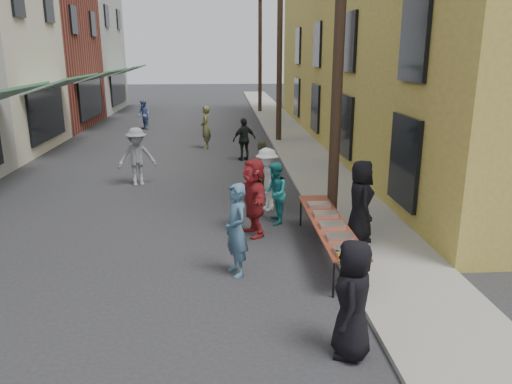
{
  "coord_description": "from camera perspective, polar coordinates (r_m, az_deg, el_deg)",
  "views": [
    {
      "loc": [
        1.62,
        -8.67,
        4.18
      ],
      "look_at": [
        2.3,
        1.52,
        1.3
      ],
      "focal_mm": 35.0,
      "sensor_mm": 36.0,
      "label": 1
    }
  ],
  "objects": [
    {
      "name": "catering_tray_foil_b",
      "position": [
        9.62,
        9.56,
        -5.13
      ],
      "size": [
        0.5,
        0.33,
        0.08
      ],
      "primitive_type": "cube",
      "color": "#B2B2B7",
      "rests_on": "serving_table"
    },
    {
      "name": "utility_pole_mid",
      "position": [
        23.83,
        2.72,
        16.5
      ],
      "size": [
        0.26,
        0.26,
        9.0
      ],
      "primitive_type": "cylinder",
      "color": "#2D2116",
      "rests_on": "ground"
    },
    {
      "name": "guest_front_e",
      "position": [
        14.66,
        0.69,
        2.62
      ],
      "size": [
        0.48,
        1.02,
        1.7
      ],
      "primitive_type": "imported",
      "rotation": [
        0.0,
        0.0,
        -1.51
      ],
      "color": "#4C5631",
      "rests_on": "ground"
    },
    {
      "name": "condiment_jar_c",
      "position": [
        8.89,
        9.26,
        -6.89
      ],
      "size": [
        0.07,
        0.07,
        0.08
      ],
      "primitive_type": "cylinder",
      "color": "#A57F26",
      "rests_on": "serving_table"
    },
    {
      "name": "catering_tray_buns_end",
      "position": [
        11.56,
        7.21,
        -1.44
      ],
      "size": [
        0.5,
        0.33,
        0.08
      ],
      "primitive_type": "cube",
      "color": "tan",
      "rests_on": "serving_table"
    },
    {
      "name": "condiment_jar_a",
      "position": [
        8.71,
        9.56,
        -7.39
      ],
      "size": [
        0.07,
        0.07,
        0.08
      ],
      "primitive_type": "cylinder",
      "color": "#A57F26",
      "rests_on": "serving_table"
    },
    {
      "name": "catering_tray_buns",
      "position": [
        10.26,
        8.67,
        -3.75
      ],
      "size": [
        0.5,
        0.33,
        0.08
      ],
      "primitive_type": "cube",
      "color": "tan",
      "rests_on": "serving_table"
    },
    {
      "name": "guest_front_b",
      "position": [
        9.52,
        -2.28,
        -4.35
      ],
      "size": [
        0.64,
        0.78,
        1.82
      ],
      "primitive_type": "imported",
      "rotation": [
        0.0,
        0.0,
        -1.21
      ],
      "color": "#41657F",
      "rests_on": "ground"
    },
    {
      "name": "serving_table",
      "position": [
        10.56,
        8.31,
        -3.6
      ],
      "size": [
        0.7,
        4.0,
        0.75
      ],
      "color": "maroon",
      "rests_on": "ground"
    },
    {
      "name": "guest_front_a",
      "position": [
        7.2,
        11.02,
        -11.95
      ],
      "size": [
        0.79,
        0.98,
        1.74
      ],
      "primitive_type": "imported",
      "rotation": [
        0.0,
        0.0,
        -1.89
      ],
      "color": "black",
      "rests_on": "ground"
    },
    {
      "name": "passerby_left",
      "position": [
        16.46,
        -13.45,
        3.94
      ],
      "size": [
        1.36,
        1.02,
        1.87
      ],
      "primitive_type": "imported",
      "rotation": [
        0.0,
        0.0,
        0.29
      ],
      "color": "gray",
      "rests_on": "ground"
    },
    {
      "name": "catering_tray_sausage",
      "position": [
        9.03,
        10.49,
        -6.58
      ],
      "size": [
        0.5,
        0.33,
        0.08
      ],
      "primitive_type": "cube",
      "color": "maroon",
      "rests_on": "serving_table"
    },
    {
      "name": "server",
      "position": [
        11.23,
        11.85,
        -1.0
      ],
      "size": [
        0.59,
        0.9,
        1.82
      ],
      "primitive_type": "imported",
      "rotation": [
        0.0,
        0.0,
        1.58
      ],
      "color": "black",
      "rests_on": "sidewalk"
    },
    {
      "name": "guest_front_c",
      "position": [
        12.42,
        2.15,
        -0.16
      ],
      "size": [
        0.6,
        0.77,
        1.56
      ],
      "primitive_type": "imported",
      "rotation": [
        0.0,
        0.0,
        -1.59
      ],
      "color": "teal",
      "rests_on": "ground"
    },
    {
      "name": "utility_pole_far",
      "position": [
        35.78,
        0.47,
        16.26
      ],
      "size": [
        0.26,
        0.26,
        9.0
      ],
      "primitive_type": "cylinder",
      "color": "#2D2116",
      "rests_on": "ground"
    },
    {
      "name": "passerby_right",
      "position": [
        22.43,
        -5.78,
        7.37
      ],
      "size": [
        0.45,
        0.69,
        1.89
      ],
      "primitive_type": "imported",
      "rotation": [
        0.0,
        0.0,
        4.71
      ],
      "color": "brown",
      "rests_on": "ground"
    },
    {
      "name": "guest_queue_back",
      "position": [
        11.59,
        -0.29,
        -0.58
      ],
      "size": [
        1.02,
        1.79,
        1.84
      ],
      "primitive_type": "imported",
      "rotation": [
        0.0,
        0.0,
        -1.27
      ],
      "color": "maroon",
      "rests_on": "ground"
    },
    {
      "name": "passerby_mid",
      "position": [
        19.8,
        -1.34,
        6.03
      ],
      "size": [
        1.07,
        0.79,
        1.68
      ],
      "primitive_type": "imported",
      "rotation": [
        0.0,
        0.0,
        3.58
      ],
      "color": "black",
      "rests_on": "ground"
    },
    {
      "name": "catering_tray_foil_d",
      "position": [
        10.9,
        7.89,
        -2.53
      ],
      "size": [
        0.5,
        0.33,
        0.08
      ],
      "primitive_type": "cube",
      "color": "#B2B2B7",
      "rests_on": "serving_table"
    },
    {
      "name": "utility_pole_near",
      "position": [
        11.98,
        9.5,
        17.07
      ],
      "size": [
        0.26,
        0.26,
        9.0
      ],
      "primitive_type": "cylinder",
      "color": "#2D2116",
      "rests_on": "ground"
    },
    {
      "name": "sidewalk",
      "position": [
        24.27,
        4.24,
        5.9
      ],
      "size": [
        2.2,
        60.0,
        0.1
      ],
      "primitive_type": "cube",
      "color": "gray",
      "rests_on": "ground"
    },
    {
      "name": "building_ochre",
      "position": [
        24.59,
        19.7,
        16.78
      ],
      "size": [
        10.0,
        28.0,
        10.0
      ],
      "primitive_type": "cube",
      "color": "#A28D3A",
      "rests_on": "ground"
    },
    {
      "name": "passerby_far",
      "position": [
        28.55,
        -12.71,
        8.62
      ],
      "size": [
        0.98,
        1.02,
        1.66
      ],
      "primitive_type": "imported",
      "rotation": [
        0.0,
        0.0,
        5.34
      ],
      "color": "#556BA5",
      "rests_on": "ground"
    },
    {
      "name": "guest_front_d",
      "position": [
        13.44,
        1.28,
        1.44
      ],
      "size": [
        1.04,
        1.28,
        1.72
      ],
      "primitive_type": "imported",
      "rotation": [
        0.0,
        0.0,
        -1.15
      ],
      "color": "white",
      "rests_on": "ground"
    },
    {
      "name": "cup_stack",
      "position": [
        8.85,
        12.16,
        -7.01
      ],
      "size": [
        0.08,
        0.08,
        0.12
      ],
      "primitive_type": "cylinder",
      "color": "tan",
      "rests_on": "serving_table"
    },
    {
      "name": "condiment_jar_b",
      "position": [
        8.8,
        9.41,
        -7.14
      ],
      "size": [
        0.07,
        0.07,
        0.08
      ],
      "primitive_type": "cylinder",
      "color": "#A57F26",
      "rests_on": "serving_table"
    },
    {
      "name": "ground",
      "position": [
        9.76,
        -13.21,
        -10.05
      ],
      "size": [
        120.0,
        120.0,
        0.0
      ],
      "primitive_type": "plane",
      "color": "#28282B",
      "rests_on": "ground"
    }
  ]
}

